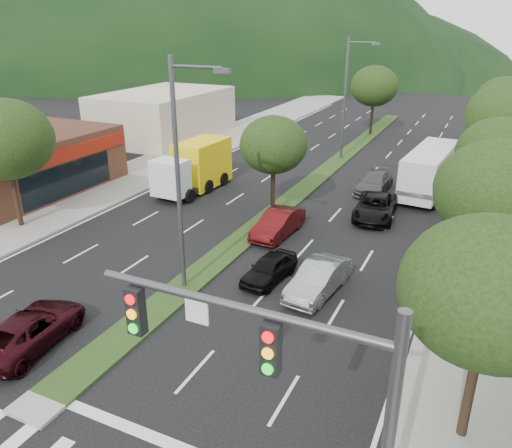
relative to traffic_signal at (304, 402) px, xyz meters
The scene contains 26 objects.
ground 10.27m from the traffic_signal, behind, with size 160.00×160.00×0.00m, color black.
sidewalk_right 27.15m from the traffic_signal, 82.55° to the left, with size 5.00×90.00×0.15m, color gray.
sidewalk_left 34.79m from the traffic_signal, 129.70° to the left, with size 6.00×90.00×0.15m, color gray.
median 31.23m from the traffic_signal, 107.00° to the left, with size 1.60×56.00×0.12m, color #1C3613.
traffic_signal is the anchor object (origin of this frame).
shop_left 32.19m from the traffic_signal, 148.97° to the left, with size 10.15×12.00×4.00m.
bldg_left_far 45.32m from the traffic_signal, 128.26° to the left, with size 9.00×14.00×4.60m, color beige.
hill_far 142.79m from the traffic_signal, 128.60° to the left, with size 176.00×132.00×82.00m, color black.
tree_r_a 6.29m from the traffic_signal, 61.80° to the left, with size 4.60×4.60×6.63m.
tree_r_b 13.87m from the traffic_signal, 77.63° to the left, with size 4.80×4.80×6.94m.
tree_r_c 21.74m from the traffic_signal, 82.15° to the left, with size 4.40×4.40×6.48m.
tree_r_d 31.68m from the traffic_signal, 84.62° to the left, with size 5.00×5.00×7.17m.
tree_r_e 41.65m from the traffic_signal, 85.91° to the left, with size 4.60×4.60×6.71m.
tree_med_near 21.53m from the traffic_signal, 114.80° to the left, with size 4.00×4.00×6.02m.
tree_med_far 46.43m from the traffic_signal, 101.22° to the left, with size 4.80×4.80×6.94m.
tree_l_a 24.43m from the traffic_signal, 151.81° to the left, with size 5.20×5.20×7.25m.
streetlight_near 13.03m from the traffic_signal, 132.77° to the left, with size 2.60×0.25×10.00m.
streetlight_mid 35.66m from the traffic_signal, 104.33° to the left, with size 2.60×0.25×10.00m.
sedan_silver 12.78m from the traffic_signal, 106.41° to the left, with size 1.48×4.23×1.39m, color #95989C.
suv_maroon 12.99m from the traffic_signal, 163.36° to the left, with size 2.14×4.65×1.29m, color black.
car_queue_a 13.82m from the traffic_signal, 116.33° to the left, with size 1.42×3.53×1.20m, color black.
car_queue_b 27.49m from the traffic_signal, 99.36° to the left, with size 1.90×4.67×1.36m, color #444549.
car_queue_c 18.86m from the traffic_signal, 114.09° to the left, with size 1.51×4.34×1.43m, color #4A0C0D.
car_queue_d 22.43m from the traffic_signal, 98.39° to the left, with size 2.28×4.94×1.37m, color black.
box_truck 27.35m from the traffic_signal, 126.00° to the left, with size 2.90×6.89×3.34m.
motorhome 28.11m from the traffic_signal, 92.01° to the left, with size 3.14×8.32×3.13m.
Camera 1 is at (11.33, -8.51, 11.18)m, focal length 35.00 mm.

